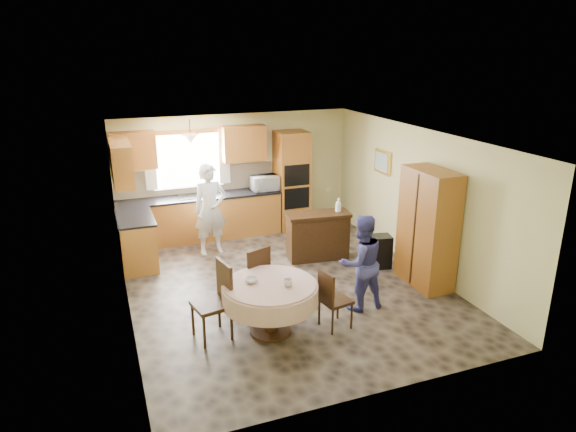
% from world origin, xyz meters
% --- Properties ---
extents(floor, '(5.00, 6.00, 0.01)m').
position_xyz_m(floor, '(0.00, 0.00, 0.00)').
color(floor, brown).
rests_on(floor, ground).
extents(ceiling, '(5.00, 6.00, 0.01)m').
position_xyz_m(ceiling, '(0.00, 0.00, 2.50)').
color(ceiling, white).
rests_on(ceiling, wall_back).
extents(wall_back, '(5.00, 0.02, 2.50)m').
position_xyz_m(wall_back, '(0.00, 3.00, 1.25)').
color(wall_back, '#CAC581').
rests_on(wall_back, floor).
extents(wall_front, '(5.00, 0.02, 2.50)m').
position_xyz_m(wall_front, '(0.00, -3.00, 1.25)').
color(wall_front, '#CAC581').
rests_on(wall_front, floor).
extents(wall_left, '(0.02, 6.00, 2.50)m').
position_xyz_m(wall_left, '(-2.50, 0.00, 1.25)').
color(wall_left, '#CAC581').
rests_on(wall_left, floor).
extents(wall_right, '(0.02, 6.00, 2.50)m').
position_xyz_m(wall_right, '(2.50, 0.00, 1.25)').
color(wall_right, '#CAC581').
rests_on(wall_right, floor).
extents(window, '(1.40, 0.03, 1.10)m').
position_xyz_m(window, '(-1.00, 2.98, 1.60)').
color(window, white).
rests_on(window, wall_back).
extents(curtain_left, '(0.22, 0.02, 1.15)m').
position_xyz_m(curtain_left, '(-1.75, 2.93, 1.65)').
color(curtain_left, white).
rests_on(curtain_left, wall_back).
extents(curtain_right, '(0.22, 0.02, 1.15)m').
position_xyz_m(curtain_right, '(-0.25, 2.93, 1.65)').
color(curtain_right, white).
rests_on(curtain_right, wall_back).
extents(base_cab_back, '(3.30, 0.60, 0.88)m').
position_xyz_m(base_cab_back, '(-0.85, 2.70, 0.44)').
color(base_cab_back, '#BA7631').
rests_on(base_cab_back, floor).
extents(counter_back, '(3.30, 0.64, 0.04)m').
position_xyz_m(counter_back, '(-0.85, 2.70, 0.90)').
color(counter_back, black).
rests_on(counter_back, base_cab_back).
extents(base_cab_left, '(0.60, 1.20, 0.88)m').
position_xyz_m(base_cab_left, '(-2.20, 1.80, 0.44)').
color(base_cab_left, '#BA7631').
rests_on(base_cab_left, floor).
extents(counter_left, '(0.64, 1.20, 0.04)m').
position_xyz_m(counter_left, '(-2.20, 1.80, 0.90)').
color(counter_left, black).
rests_on(counter_left, base_cab_left).
extents(backsplash, '(3.30, 0.02, 0.55)m').
position_xyz_m(backsplash, '(-0.85, 2.99, 1.18)').
color(backsplash, beige).
rests_on(backsplash, wall_back).
extents(wall_cab_left, '(0.85, 0.33, 0.72)m').
position_xyz_m(wall_cab_left, '(-2.05, 2.83, 1.91)').
color(wall_cab_left, '#C16A30').
rests_on(wall_cab_left, wall_back).
extents(wall_cab_right, '(0.90, 0.33, 0.72)m').
position_xyz_m(wall_cab_right, '(0.15, 2.83, 1.91)').
color(wall_cab_right, '#C16A30').
rests_on(wall_cab_right, wall_back).
extents(wall_cab_side, '(0.33, 1.20, 0.72)m').
position_xyz_m(wall_cab_side, '(-2.33, 1.80, 1.91)').
color(wall_cab_side, '#C16A30').
rests_on(wall_cab_side, wall_left).
extents(oven_tower, '(0.66, 0.62, 2.12)m').
position_xyz_m(oven_tower, '(1.15, 2.69, 1.06)').
color(oven_tower, '#BA7631').
rests_on(oven_tower, floor).
extents(oven_upper, '(0.56, 0.01, 0.45)m').
position_xyz_m(oven_upper, '(1.15, 2.38, 1.25)').
color(oven_upper, black).
rests_on(oven_upper, oven_tower).
extents(oven_lower, '(0.56, 0.01, 0.45)m').
position_xyz_m(oven_lower, '(1.15, 2.38, 0.75)').
color(oven_lower, black).
rests_on(oven_lower, oven_tower).
extents(pendant, '(0.36, 0.36, 0.18)m').
position_xyz_m(pendant, '(-1.00, 2.50, 2.12)').
color(pendant, beige).
rests_on(pendant, ceiling).
extents(sideboard, '(1.22, 0.62, 0.83)m').
position_xyz_m(sideboard, '(0.98, 0.89, 0.42)').
color(sideboard, '#3E2711').
rests_on(sideboard, floor).
extents(space_heater, '(0.49, 0.38, 0.60)m').
position_xyz_m(space_heater, '(1.84, 0.13, 0.30)').
color(space_heater, black).
rests_on(space_heater, floor).
extents(cupboard, '(0.51, 1.03, 1.96)m').
position_xyz_m(cupboard, '(2.22, -0.72, 0.98)').
color(cupboard, '#BA7631').
rests_on(cupboard, floor).
extents(dining_table, '(1.32, 1.32, 0.75)m').
position_xyz_m(dining_table, '(-0.70, -1.30, 0.58)').
color(dining_table, '#3E2711').
rests_on(dining_table, floor).
extents(chair_left, '(0.55, 0.55, 1.07)m').
position_xyz_m(chair_left, '(-1.40, -1.13, 0.59)').
color(chair_left, '#3E2711').
rests_on(chair_left, floor).
extents(chair_back, '(0.56, 0.56, 1.00)m').
position_xyz_m(chair_back, '(-0.69, -0.54, 0.55)').
color(chair_back, '#3E2711').
rests_on(chair_back, floor).
extents(chair_right, '(0.44, 0.44, 0.88)m').
position_xyz_m(chair_right, '(0.14, -1.49, 0.49)').
color(chair_right, '#3E2711').
rests_on(chair_right, floor).
extents(framed_picture, '(0.06, 0.54, 0.45)m').
position_xyz_m(framed_picture, '(2.47, 1.20, 1.68)').
color(framed_picture, '#EABD45').
rests_on(framed_picture, wall_right).
extents(microwave, '(0.56, 0.39, 0.31)m').
position_xyz_m(microwave, '(0.53, 2.65, 1.07)').
color(microwave, silver).
rests_on(microwave, counter_back).
extents(person_sink, '(0.68, 0.49, 1.75)m').
position_xyz_m(person_sink, '(-0.82, 1.87, 0.87)').
color(person_sink, silver).
rests_on(person_sink, floor).
extents(person_dining, '(0.75, 0.60, 1.49)m').
position_xyz_m(person_dining, '(0.80, -1.10, 0.74)').
color(person_dining, '#3C3C83').
rests_on(person_dining, floor).
extents(bowl_sideboard, '(0.22, 0.22, 0.05)m').
position_xyz_m(bowl_sideboard, '(0.69, 0.89, 0.86)').
color(bowl_sideboard, '#B2B2B2').
rests_on(bowl_sideboard, sideboard).
extents(bottle_sideboard, '(0.12, 0.12, 0.30)m').
position_xyz_m(bottle_sideboard, '(1.39, 0.89, 0.98)').
color(bottle_sideboard, silver).
rests_on(bottle_sideboard, sideboard).
extents(cup_table, '(0.13, 0.13, 0.10)m').
position_xyz_m(cup_table, '(-0.50, -1.46, 0.80)').
color(cup_table, '#B2B2B2').
rests_on(cup_table, dining_table).
extents(bowl_table, '(0.21, 0.21, 0.06)m').
position_xyz_m(bowl_table, '(-0.93, -1.17, 0.78)').
color(bowl_table, '#B2B2B2').
rests_on(bowl_table, dining_table).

